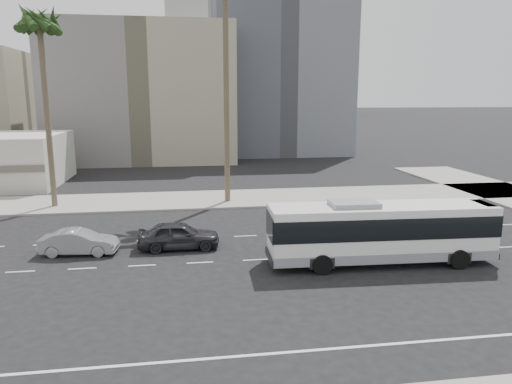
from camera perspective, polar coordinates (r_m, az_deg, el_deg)
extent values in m
plane|color=black|center=(26.40, 6.50, -7.81)|extent=(700.00, 700.00, 0.00)
cube|color=gray|center=(41.01, 0.93, -0.68)|extent=(120.00, 7.00, 0.15)
cube|color=gray|center=(69.27, -13.26, 11.39)|extent=(24.00, 18.00, 18.00)
cube|color=#51555E|center=(77.57, 2.42, 14.60)|extent=(20.00, 20.00, 26.00)
cube|color=beige|center=(274.42, -7.78, 14.09)|extent=(42.00, 42.00, 44.00)
cube|color=beige|center=(278.86, -8.01, 21.91)|extent=(26.00, 26.00, 32.00)
cube|color=#4E525D|center=(260.58, 3.08, 17.19)|extent=(26.00, 26.00, 70.00)
cube|color=#4E525D|center=(294.97, 6.80, 15.47)|extent=(22.00, 22.00, 60.00)
cube|color=white|center=(25.69, 14.80, -4.43)|extent=(11.80, 3.02, 2.62)
cube|color=black|center=(25.59, 14.84, -3.67)|extent=(11.86, 3.08, 1.11)
cube|color=gray|center=(26.02, 14.67, -6.89)|extent=(11.82, 3.06, 0.50)
cube|color=gray|center=(24.79, 11.75, -1.49)|extent=(2.48, 1.71, 0.30)
cube|color=#262628|center=(28.06, 25.40, -1.39)|extent=(0.67, 1.84, 0.30)
cylinder|color=black|center=(26.67, 23.22, -7.35)|extent=(1.01, 0.30, 1.01)
cylinder|color=black|center=(28.78, 20.54, -5.80)|extent=(1.01, 0.30, 1.01)
cylinder|color=black|center=(23.78, 8.17, -8.76)|extent=(1.01, 0.30, 1.01)
cylinder|color=black|center=(26.13, 6.55, -6.85)|extent=(1.01, 0.30, 1.01)
imported|color=#29282D|center=(27.83, -9.29, -5.16)|extent=(1.88, 4.68, 1.59)
imported|color=gray|center=(28.33, -20.53, -5.67)|extent=(1.84, 4.32, 1.38)
cylinder|color=brown|center=(38.59, -3.59, 11.66)|extent=(0.49, 0.49, 17.69)
cylinder|color=brown|center=(40.06, -23.78, 7.93)|extent=(0.43, 0.43, 13.79)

